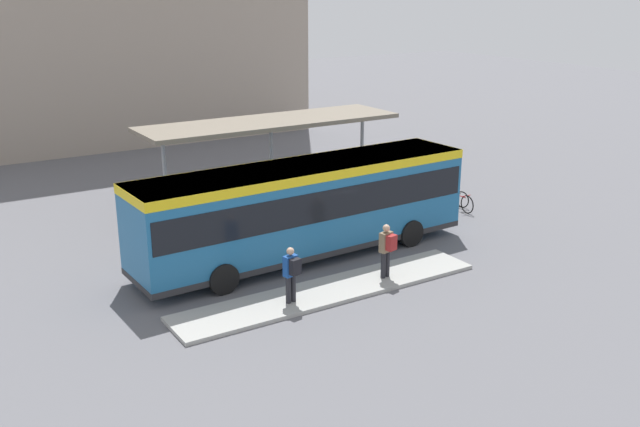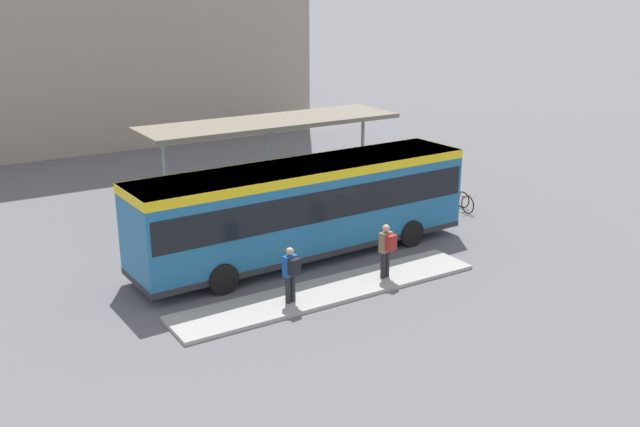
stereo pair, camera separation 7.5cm
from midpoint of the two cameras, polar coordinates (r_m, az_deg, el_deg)
ground_plane at (r=24.38m, az=-1.10°, el=-3.49°), size 120.00×120.00×0.00m
curb_island at (r=21.58m, az=0.85°, el=-6.21°), size 9.96×1.80×0.12m
city_bus at (r=23.77m, az=-1.11°, el=0.77°), size 12.02×2.92×3.23m
pedestrian_waiting at (r=22.13m, az=5.46°, el=-2.73°), size 0.46×0.51×1.73m
pedestrian_companion at (r=20.32m, az=-2.22°, el=-4.66°), size 0.44×0.48×1.67m
bicycle_red at (r=29.89m, az=11.15°, el=0.98°), size 0.48×1.79×0.77m
bicycle_black at (r=30.55m, az=10.72°, el=1.31°), size 0.48×1.64×0.71m
station_shelter at (r=30.21m, az=-3.87°, el=7.18°), size 11.17×3.16×3.48m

